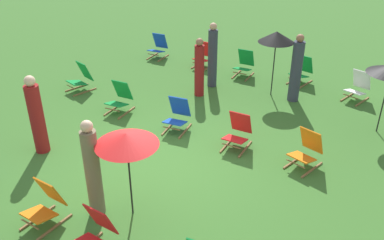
% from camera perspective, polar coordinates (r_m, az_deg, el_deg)
% --- Properties ---
extents(ground_plane, '(40.00, 40.00, 0.00)m').
position_cam_1_polar(ground_plane, '(8.92, -4.22, -5.91)').
color(ground_plane, '#386B28').
extents(deckchair_0, '(0.59, 0.83, 0.83)m').
position_cam_1_polar(deckchair_0, '(13.01, 14.75, 6.51)').
color(deckchair_0, olive).
rests_on(deckchair_0, ground).
extents(deckchair_1, '(0.48, 0.76, 0.83)m').
position_cam_1_polar(deckchair_1, '(6.90, -13.05, -14.87)').
color(deckchair_1, olive).
rests_on(deckchair_1, ground).
extents(deckchair_2, '(0.63, 0.85, 0.83)m').
position_cam_1_polar(deckchair_2, '(12.35, 21.72, 4.20)').
color(deckchair_2, olive).
rests_on(deckchair_2, ground).
extents(deckchair_4, '(0.48, 0.76, 0.83)m').
position_cam_1_polar(deckchair_4, '(7.67, -19.38, -10.85)').
color(deckchair_4, olive).
rests_on(deckchair_4, ground).
extents(deckchair_6, '(0.54, 0.80, 0.83)m').
position_cam_1_polar(deckchair_6, '(9.33, 6.27, -1.66)').
color(deckchair_6, olive).
rests_on(deckchair_6, ground).
extents(deckchair_9, '(0.56, 0.81, 0.83)m').
position_cam_1_polar(deckchair_9, '(10.99, -9.84, 2.94)').
color(deckchair_9, olive).
rests_on(deckchair_9, ground).
extents(deckchair_10, '(0.63, 0.85, 0.83)m').
position_cam_1_polar(deckchair_10, '(12.48, -14.92, 5.55)').
color(deckchair_10, olive).
rests_on(deckchair_10, ground).
extents(deckchair_11, '(0.55, 0.80, 0.83)m').
position_cam_1_polar(deckchair_11, '(13.19, 7.14, 7.54)').
color(deckchair_11, olive).
rests_on(deckchair_11, ground).
extents(deckchair_12, '(0.61, 0.84, 0.83)m').
position_cam_1_polar(deckchair_12, '(9.97, -2.00, 0.61)').
color(deckchair_12, olive).
rests_on(deckchair_12, ground).
extents(deckchair_13, '(0.57, 0.81, 0.83)m').
position_cam_1_polar(deckchair_13, '(14.72, -4.63, 9.91)').
color(deckchair_13, olive).
rests_on(deckchair_13, ground).
extents(deckchair_14, '(0.64, 0.85, 0.83)m').
position_cam_1_polar(deckchair_14, '(8.95, 15.36, -4.02)').
color(deckchair_14, olive).
rests_on(deckchair_14, ground).
extents(deckchair_15, '(0.48, 0.76, 0.83)m').
position_cam_1_polar(deckchair_15, '(13.84, 1.65, 8.78)').
color(deckchair_15, olive).
rests_on(deckchair_15, ground).
extents(umbrella_0, '(0.97, 0.97, 1.84)m').
position_cam_1_polar(umbrella_0, '(11.52, 11.46, 11.05)').
color(umbrella_0, black).
rests_on(umbrella_0, ground).
extents(umbrella_1, '(1.06, 1.06, 1.65)m').
position_cam_1_polar(umbrella_1, '(6.83, -8.93, -2.62)').
color(umbrella_1, black).
rests_on(umbrella_1, ground).
extents(person_0, '(0.34, 0.34, 1.89)m').
position_cam_1_polar(person_0, '(12.17, 2.83, 8.68)').
color(person_0, '#333847').
rests_on(person_0, ground).
extents(person_1, '(0.27, 0.27, 1.66)m').
position_cam_1_polar(person_1, '(11.59, 1.01, 7.03)').
color(person_1, maroon).
rests_on(person_1, ground).
extents(person_2, '(0.35, 0.35, 1.79)m').
position_cam_1_polar(person_2, '(9.49, -20.44, 0.44)').
color(person_2, maroon).
rests_on(person_2, ground).
extents(person_3, '(0.41, 0.41, 1.87)m').
position_cam_1_polar(person_3, '(11.58, 14.04, 6.65)').
color(person_3, '#333847').
rests_on(person_3, ground).
extents(person_4, '(0.37, 0.37, 1.85)m').
position_cam_1_polar(person_4, '(7.34, -13.41, -6.72)').
color(person_4, '#72664C').
rests_on(person_4, ground).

